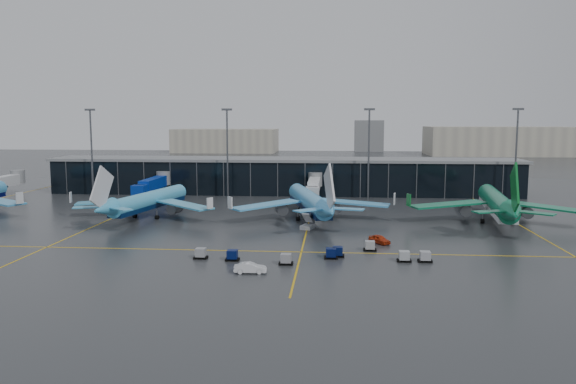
# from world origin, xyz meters

# --- Properties ---
(ground) EXTENTS (600.00, 600.00, 0.00)m
(ground) POSITION_xyz_m (0.00, 0.00, 0.00)
(ground) COLOR #282B2D
(ground) RESTS_ON ground
(terminal_pier) EXTENTS (142.00, 17.00, 10.70)m
(terminal_pier) POSITION_xyz_m (0.00, 62.00, 5.42)
(terminal_pier) COLOR black
(terminal_pier) RESTS_ON ground
(jet_bridges) EXTENTS (94.00, 27.50, 7.20)m
(jet_bridges) POSITION_xyz_m (-35.00, 42.99, 4.55)
(jet_bridges) COLOR #595B60
(jet_bridges) RESTS_ON ground
(flood_masts) EXTENTS (203.00, 0.50, 25.50)m
(flood_masts) POSITION_xyz_m (5.00, 50.00, 13.81)
(flood_masts) COLOR #595B60
(flood_masts) RESTS_ON ground
(distant_hangars) EXTENTS (260.00, 71.00, 22.00)m
(distant_hangars) POSITION_xyz_m (49.94, 270.08, 8.79)
(distant_hangars) COLOR #B2AD99
(distant_hangars) RESTS_ON ground
(taxi_lines) EXTENTS (220.00, 120.00, 0.02)m
(taxi_lines) POSITION_xyz_m (10.00, 10.61, 0.01)
(taxi_lines) COLOR gold
(taxi_lines) RESTS_ON ground
(airliner_arkefly) EXTENTS (43.01, 47.00, 12.60)m
(airliner_arkefly) POSITION_xyz_m (-26.78, 16.49, 6.30)
(airliner_arkefly) COLOR #3FA3D0
(airliner_arkefly) RESTS_ON ground
(airliner_klm_near) EXTENTS (47.24, 51.09, 13.29)m
(airliner_klm_near) POSITION_xyz_m (9.85, 17.29, 6.64)
(airliner_klm_near) COLOR #44A3E1
(airliner_klm_near) RESTS_ON ground
(airliner_aer_lingus) EXTENTS (45.00, 49.72, 13.81)m
(airliner_aer_lingus) POSITION_xyz_m (50.96, 16.63, 6.90)
(airliner_aer_lingus) COLOR #0D704A
(airliner_aer_lingus) RESTS_ON ground
(baggage_carts) EXTENTS (38.05, 11.90, 1.70)m
(baggage_carts) POSITION_xyz_m (13.85, -19.58, 0.76)
(baggage_carts) COLOR black
(baggage_carts) RESTS_ON ground
(mobile_airstair) EXTENTS (3.04, 3.70, 3.45)m
(mobile_airstair) POSITION_xyz_m (10.04, 5.50, 0.77)
(mobile_airstair) COLOR silver
(mobile_airstair) RESTS_ON ground
(service_van_red) EXTENTS (4.19, 4.72, 1.55)m
(service_van_red) POSITION_xyz_m (23.75, -7.20, 0.77)
(service_van_red) COLOR #B32C0D
(service_van_red) RESTS_ON ground
(service_van_white) EXTENTS (4.87, 1.98, 1.57)m
(service_van_white) POSITION_xyz_m (3.31, -28.81, 0.79)
(service_van_white) COLOR silver
(service_van_white) RESTS_ON ground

